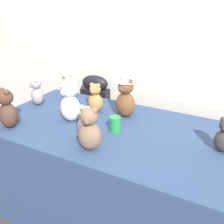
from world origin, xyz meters
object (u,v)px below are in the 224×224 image
Objects in this scene: instrument_case at (96,119)px; teddy_bear_blush at (85,122)px; teddy_bear_caramel at (95,98)px; teddy_bear_cocoa at (7,110)px; teddy_bear_sand at (67,83)px; teddy_bear_chestnut at (126,96)px; display_table at (112,172)px; teddy_bear_ash at (37,92)px; party_cup_green at (115,124)px; teddy_bear_snow at (70,99)px; teddy_bear_mocha at (90,130)px.

teddy_bear_blush is at bearing -67.32° from instrument_case.
teddy_bear_caramel is 0.67m from teddy_bear_cocoa.
teddy_bear_sand is at bearing 108.59° from teddy_bear_cocoa.
instrument_case is 3.67× the size of teddy_bear_sand.
teddy_bear_cocoa is at bearing -123.45° from teddy_bear_chestnut.
teddy_bear_ash reaches higher than display_table.
teddy_bear_cocoa is (-0.40, -0.54, 0.02)m from teddy_bear_caramel.
teddy_bear_ash is at bearing -154.43° from teddy_bear_chestnut.
display_table is 16.72× the size of party_cup_green.
teddy_bear_snow is at bearing -179.63° from party_cup_green.
display_table is 0.96m from teddy_bear_sand.
display_table is 1.91× the size of instrument_case.
display_table is 5.18× the size of teddy_bear_chestnut.
teddy_bear_mocha reaches higher than teddy_bear_sand.
party_cup_green is (0.05, -0.04, 0.45)m from display_table.
teddy_bear_chestnut is 3.23× the size of party_cup_green.
teddy_bear_cocoa is at bearing -102.51° from instrument_case.
teddy_bear_caramel is 0.68× the size of teddy_bear_snow.
display_table is 5.13× the size of teddy_bear_snow.
teddy_bear_cocoa is at bearing -152.06° from display_table.
teddy_bear_blush is (0.16, -0.38, -0.01)m from teddy_bear_caramel.
teddy_bear_cocoa reaches higher than teddy_bear_ash.
party_cup_green is (0.15, 0.15, -0.05)m from teddy_bear_blush.
instrument_case is at bearing 97.77° from teddy_bear_cocoa.
teddy_bear_mocha is at bearing 5.46° from teddy_bear_ash.
display_table is 7.66× the size of teddy_bear_ash.
instrument_case is at bearing 116.45° from teddy_bear_caramel.
teddy_bear_sand reaches higher than teddy_bear_blush.
teddy_bear_chestnut is 1.35× the size of teddy_bear_sand.
instrument_case is (-0.53, 0.62, 0.09)m from display_table.
instrument_case is at bearing 26.82° from teddy_bear_sand.
teddy_bear_ash is 0.32m from teddy_bear_sand.
teddy_bear_blush is 0.75× the size of teddy_bear_cocoa.
teddy_bear_caramel is 0.83× the size of teddy_bear_cocoa.
instrument_case is at bearing 116.76° from teddy_bear_blush.
display_table is at bearing -55.78° from teddy_bear_sand.
display_table is at bearing 43.15° from teddy_bear_cocoa.
teddy_bear_chestnut is 0.55m from teddy_bear_mocha.
teddy_bear_sand reaches higher than instrument_case.
teddy_bear_snow reaches higher than instrument_case.
display_table is 0.92m from teddy_bear_cocoa.
teddy_bear_caramel is at bearing 86.88° from teddy_bear_snow.
instrument_case is at bearing 130.94° from party_cup_green.
teddy_bear_blush is 0.74m from teddy_bear_ash.
teddy_bear_chestnut is (0.10, 0.41, 0.07)m from teddy_bear_blush.
teddy_bear_ash is 2.18× the size of party_cup_green.
teddy_bear_sand is (-0.70, 0.18, -0.05)m from teddy_bear_chestnut.
party_cup_green reaches higher than display_table.
teddy_bear_mocha is (0.02, -0.55, -0.04)m from teddy_bear_chestnut.
teddy_bear_cocoa is 0.44m from teddy_bear_snow.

